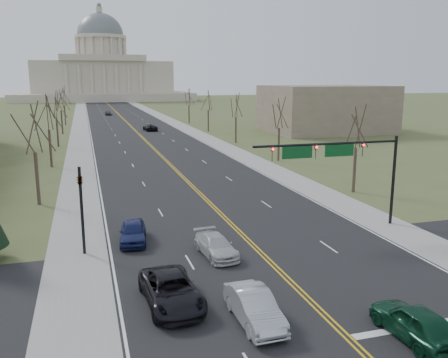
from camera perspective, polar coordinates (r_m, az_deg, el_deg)
ground at (r=24.27m, az=13.47°, el=-16.99°), size 600.00×600.00×0.00m
road at (r=129.21m, az=-11.56°, el=6.66°), size 20.00×380.00×0.01m
cross_road at (r=29.04m, az=7.49°, el=-11.69°), size 120.00×14.00×0.01m
sidewalk_left at (r=128.75m, az=-16.92°, el=6.37°), size 4.00×380.00×0.03m
sidewalk_right at (r=130.78m, az=-6.29°, el=6.90°), size 4.00×380.00×0.03m
center_line at (r=129.21m, az=-11.56°, el=6.66°), size 0.42×380.00×0.01m
edge_line_left at (r=128.75m, az=-15.94°, el=6.43°), size 0.15×380.00×0.01m
edge_line_right at (r=130.41m, az=-7.24°, el=6.86°), size 0.15×380.00×0.01m
stop_bar at (r=26.23m, az=24.50°, el=-15.43°), size 9.50×0.50×0.01m
capitol at (r=268.36m, az=-14.42°, el=12.25°), size 90.00×60.00×50.00m
signal_mast at (r=37.16m, az=13.60°, el=2.61°), size 12.12×0.44×7.20m
signal_left at (r=32.70m, az=-16.81°, el=-2.51°), size 0.32×0.36×6.00m
tree_r_0 at (r=50.11m, az=15.69°, el=5.78°), size 3.74×3.74×8.50m
tree_l_0 at (r=46.67m, az=-21.97°, el=5.40°), size 3.96×3.96×9.00m
tree_r_1 at (r=67.82m, az=6.68°, el=7.68°), size 3.74×3.74×8.50m
tree_l_1 at (r=66.53m, az=-20.44°, el=7.26°), size 3.96×3.96×9.00m
tree_r_2 at (r=86.53m, az=1.45°, el=8.69°), size 3.74×3.74×8.50m
tree_l_2 at (r=86.46m, az=-19.60°, el=8.26°), size 3.96×3.96×9.00m
tree_r_3 at (r=105.72m, az=-1.92°, el=9.30°), size 3.74×3.74×8.50m
tree_l_3 at (r=106.41m, az=-19.08°, el=8.88°), size 3.96×3.96×9.00m
tree_r_4 at (r=125.16m, az=-4.26°, el=9.70°), size 3.74×3.74×8.50m
tree_l_4 at (r=126.38m, az=-18.72°, el=9.31°), size 3.96×3.96×9.00m
bldg_right_mass at (r=107.34m, az=12.10°, el=8.26°), size 25.00×20.00×10.00m
car_nb_inner_lead at (r=23.99m, az=22.02°, el=-15.69°), size 2.15×4.89×1.64m
car_sb_inner_lead at (r=23.76m, az=3.66°, el=-15.13°), size 1.79×4.84×1.58m
car_sb_outer_lead at (r=25.48m, az=-6.36°, el=-13.20°), size 2.98×5.89×1.60m
car_sb_inner_second at (r=31.89m, az=-0.96°, el=-8.04°), size 2.39×4.84×1.35m
car_sb_outer_second at (r=34.97m, az=-10.89°, el=-6.25°), size 2.37×4.77×1.56m
car_far_nb at (r=108.43m, az=-8.88°, el=6.15°), size 2.96×5.46×1.45m
car_far_sb at (r=156.67m, az=-13.77°, el=7.76°), size 1.92×4.67×1.59m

